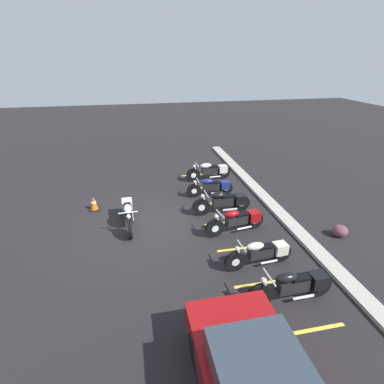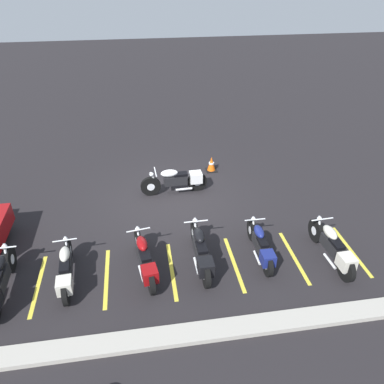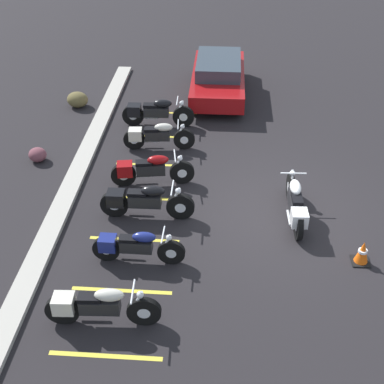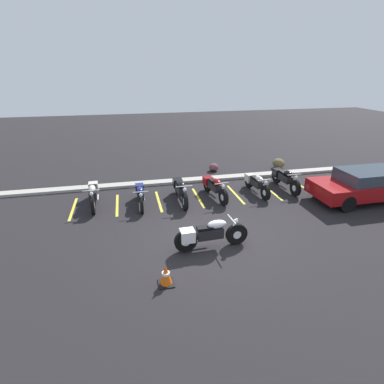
% 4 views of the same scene
% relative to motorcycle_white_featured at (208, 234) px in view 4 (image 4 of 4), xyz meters
% --- Properties ---
extents(ground, '(60.00, 60.00, 0.00)m').
position_rel_motorcycle_white_featured_xyz_m(ground, '(0.24, 0.43, -0.48)').
color(ground, black).
extents(motorcycle_white_featured, '(2.28, 0.64, 0.89)m').
position_rel_motorcycle_white_featured_xyz_m(motorcycle_white_featured, '(0.00, 0.00, 0.00)').
color(motorcycle_white_featured, black).
rests_on(motorcycle_white_featured, ground).
extents(parked_bike_0, '(0.63, 2.23, 0.88)m').
position_rel_motorcycle_white_featured_xyz_m(parked_bike_0, '(-3.58, 4.05, -0.01)').
color(parked_bike_0, black).
rests_on(parked_bike_0, ground).
extents(parked_bike_1, '(0.57, 2.05, 0.81)m').
position_rel_motorcycle_white_featured_xyz_m(parked_bike_1, '(-1.76, 3.64, -0.05)').
color(parked_bike_1, black).
rests_on(parked_bike_1, ground).
extents(parked_bike_2, '(0.65, 2.31, 0.91)m').
position_rel_motorcycle_white_featured_xyz_m(parked_bike_2, '(-0.15, 3.69, 0.01)').
color(parked_bike_2, black).
rests_on(parked_bike_2, ground).
extents(parked_bike_3, '(0.72, 2.21, 0.87)m').
position_rel_motorcycle_white_featured_xyz_m(parked_bike_3, '(1.28, 3.74, -0.01)').
color(parked_bike_3, black).
rests_on(parked_bike_3, ground).
extents(parked_bike_4, '(0.59, 2.11, 0.83)m').
position_rel_motorcycle_white_featured_xyz_m(parked_bike_4, '(3.19, 3.80, -0.03)').
color(parked_bike_4, black).
rests_on(parked_bike_4, ground).
extents(parked_bike_5, '(0.64, 2.29, 0.90)m').
position_rel_motorcycle_white_featured_xyz_m(parked_bike_5, '(4.66, 4.02, 0.00)').
color(parked_bike_5, black).
rests_on(parked_bike_5, ground).
extents(car_red, '(4.30, 1.81, 1.29)m').
position_rel_motorcycle_white_featured_xyz_m(car_red, '(7.19, 2.08, 0.20)').
color(car_red, black).
rests_on(car_red, ground).
extents(concrete_curb, '(18.00, 0.50, 0.12)m').
position_rel_motorcycle_white_featured_xyz_m(concrete_curb, '(0.24, 5.78, -0.42)').
color(concrete_curb, '#A8A399').
rests_on(concrete_curb, ground).
extents(landscape_rock_0, '(0.63, 0.65, 0.40)m').
position_rel_motorcycle_white_featured_xyz_m(landscape_rock_0, '(2.26, 7.07, -0.27)').
color(landscape_rock_0, brown).
rests_on(landscape_rock_0, ground).
extents(landscape_rock_1, '(0.78, 0.85, 0.52)m').
position_rel_motorcycle_white_featured_xyz_m(landscape_rock_1, '(5.85, 6.81, -0.22)').
color(landscape_rock_1, brown).
rests_on(landscape_rock_1, ground).
extents(traffic_cone, '(0.40, 0.40, 0.57)m').
position_rel_motorcycle_white_featured_xyz_m(traffic_cone, '(-1.45, -1.35, -0.21)').
color(traffic_cone, black).
rests_on(traffic_cone, ground).
extents(stall_line_0, '(0.10, 2.10, 0.00)m').
position_rel_motorcycle_white_featured_xyz_m(stall_line_0, '(-4.35, 3.77, -0.47)').
color(stall_line_0, gold).
rests_on(stall_line_0, ground).
extents(stall_line_1, '(0.10, 2.10, 0.00)m').
position_rel_motorcycle_white_featured_xyz_m(stall_line_1, '(-2.70, 3.77, -0.47)').
color(stall_line_1, gold).
rests_on(stall_line_1, ground).
extents(stall_line_2, '(0.10, 2.10, 0.00)m').
position_rel_motorcycle_white_featured_xyz_m(stall_line_2, '(-1.04, 3.77, -0.47)').
color(stall_line_2, gold).
rests_on(stall_line_2, ground).
extents(stall_line_3, '(0.10, 2.10, 0.00)m').
position_rel_motorcycle_white_featured_xyz_m(stall_line_3, '(0.62, 3.77, -0.47)').
color(stall_line_3, gold).
rests_on(stall_line_3, ground).
extents(stall_line_4, '(0.10, 2.10, 0.00)m').
position_rel_motorcycle_white_featured_xyz_m(stall_line_4, '(2.27, 3.77, -0.47)').
color(stall_line_4, gold).
rests_on(stall_line_4, ground).
extents(stall_line_5, '(0.10, 2.10, 0.00)m').
position_rel_motorcycle_white_featured_xyz_m(stall_line_5, '(3.93, 3.77, -0.47)').
color(stall_line_5, gold).
rests_on(stall_line_5, ground).
extents(stall_line_6, '(0.10, 2.10, 0.00)m').
position_rel_motorcycle_white_featured_xyz_m(stall_line_6, '(5.59, 3.77, -0.47)').
color(stall_line_6, gold).
rests_on(stall_line_6, ground).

